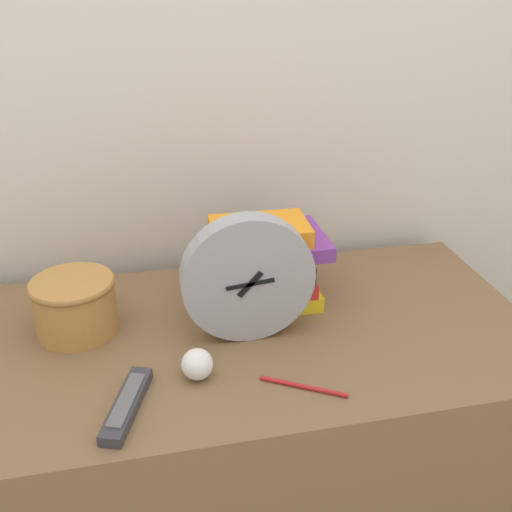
{
  "coord_description": "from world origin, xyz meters",
  "views": [
    {
      "loc": [
        -0.11,
        -0.67,
        1.41
      ],
      "look_at": [
        0.11,
        0.34,
        0.88
      ],
      "focal_mm": 42.0,
      "sensor_mm": 36.0,
      "label": 1
    }
  ],
  "objects_px": {
    "book_stack": "(264,263)",
    "crumpled_paper_ball": "(197,364)",
    "basket": "(75,304)",
    "desk_clock": "(248,279)",
    "tv_remote": "(127,404)",
    "pen": "(303,386)"
  },
  "relations": [
    {
      "from": "desk_clock",
      "to": "crumpled_paper_ball",
      "type": "bearing_deg",
      "value": -136.22
    },
    {
      "from": "basket",
      "to": "tv_remote",
      "type": "xyz_separation_m",
      "value": [
        0.09,
        -0.25,
        -0.05
      ]
    },
    {
      "from": "crumpled_paper_ball",
      "to": "book_stack",
      "type": "bearing_deg",
      "value": 53.55
    },
    {
      "from": "desk_clock",
      "to": "tv_remote",
      "type": "relative_size",
      "value": 1.42
    },
    {
      "from": "book_stack",
      "to": "pen",
      "type": "distance_m",
      "value": 0.31
    },
    {
      "from": "desk_clock",
      "to": "basket",
      "type": "height_order",
      "value": "desk_clock"
    },
    {
      "from": "desk_clock",
      "to": "basket",
      "type": "distance_m",
      "value": 0.34
    },
    {
      "from": "desk_clock",
      "to": "basket",
      "type": "xyz_separation_m",
      "value": [
        -0.32,
        0.09,
        -0.06
      ]
    },
    {
      "from": "crumpled_paper_ball",
      "to": "pen",
      "type": "height_order",
      "value": "crumpled_paper_ball"
    },
    {
      "from": "desk_clock",
      "to": "crumpled_paper_ball",
      "type": "height_order",
      "value": "desk_clock"
    },
    {
      "from": "desk_clock",
      "to": "tv_remote",
      "type": "distance_m",
      "value": 0.31
    },
    {
      "from": "tv_remote",
      "to": "book_stack",
      "type": "bearing_deg",
      "value": 44.66
    },
    {
      "from": "book_stack",
      "to": "crumpled_paper_ball",
      "type": "distance_m",
      "value": 0.3
    },
    {
      "from": "basket",
      "to": "book_stack",
      "type": "bearing_deg",
      "value": 5.59
    },
    {
      "from": "tv_remote",
      "to": "crumpled_paper_ball",
      "type": "distance_m",
      "value": 0.14
    },
    {
      "from": "book_stack",
      "to": "basket",
      "type": "bearing_deg",
      "value": -174.41
    },
    {
      "from": "desk_clock",
      "to": "tv_remote",
      "type": "height_order",
      "value": "desk_clock"
    },
    {
      "from": "tv_remote",
      "to": "desk_clock",
      "type": "bearing_deg",
      "value": 35.29
    },
    {
      "from": "pen",
      "to": "book_stack",
      "type": "bearing_deg",
      "value": 90.15
    },
    {
      "from": "book_stack",
      "to": "tv_remote",
      "type": "height_order",
      "value": "book_stack"
    },
    {
      "from": "basket",
      "to": "crumpled_paper_ball",
      "type": "height_order",
      "value": "basket"
    },
    {
      "from": "pen",
      "to": "desk_clock",
      "type": "bearing_deg",
      "value": 108.72
    }
  ]
}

